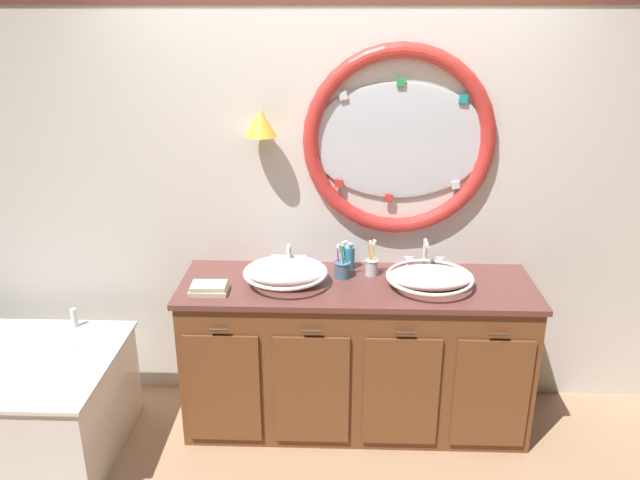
{
  "coord_description": "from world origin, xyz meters",
  "views": [
    {
      "loc": [
        0.02,
        -2.86,
        2.3
      ],
      "look_at": [
        -0.09,
        0.25,
        1.12
      ],
      "focal_mm": 35.65,
      "sensor_mm": 36.0,
      "label": 1
    }
  ],
  "objects_px": {
    "sink_basin_right": "(430,277)",
    "folded_hand_towel": "(209,288)",
    "sink_basin_left": "(285,273)",
    "toothbrush_holder_right": "(372,266)",
    "soap_dispenser": "(349,257)",
    "toothbrush_holder_left": "(342,268)"
  },
  "relations": [
    {
      "from": "sink_basin_right",
      "to": "folded_hand_towel",
      "type": "distance_m",
      "value": 1.16
    },
    {
      "from": "sink_basin_left",
      "to": "sink_basin_right",
      "type": "distance_m",
      "value": 0.77
    },
    {
      "from": "sink_basin_left",
      "to": "sink_basin_right",
      "type": "xyz_separation_m",
      "value": [
        0.77,
        0.0,
        -0.02
      ]
    },
    {
      "from": "toothbrush_holder_right",
      "to": "folded_hand_towel",
      "type": "bearing_deg",
      "value": -163.26
    },
    {
      "from": "folded_hand_towel",
      "to": "sink_basin_right",
      "type": "bearing_deg",
      "value": 5.77
    },
    {
      "from": "sink_basin_left",
      "to": "folded_hand_towel",
      "type": "relative_size",
      "value": 2.29
    },
    {
      "from": "toothbrush_holder_right",
      "to": "folded_hand_towel",
      "type": "relative_size",
      "value": 1.05
    },
    {
      "from": "soap_dispenser",
      "to": "sink_basin_right",
      "type": "bearing_deg",
      "value": -28.16
    },
    {
      "from": "sink_basin_left",
      "to": "toothbrush_holder_right",
      "type": "relative_size",
      "value": 2.18
    },
    {
      "from": "toothbrush_holder_left",
      "to": "soap_dispenser",
      "type": "bearing_deg",
      "value": 74.08
    },
    {
      "from": "sink_basin_right",
      "to": "soap_dispenser",
      "type": "height_order",
      "value": "soap_dispenser"
    },
    {
      "from": "folded_hand_towel",
      "to": "toothbrush_holder_left",
      "type": "bearing_deg",
      "value": 17.36
    },
    {
      "from": "toothbrush_holder_left",
      "to": "folded_hand_towel",
      "type": "bearing_deg",
      "value": -162.64
    },
    {
      "from": "toothbrush_holder_right",
      "to": "soap_dispenser",
      "type": "height_order",
      "value": "toothbrush_holder_right"
    },
    {
      "from": "soap_dispenser",
      "to": "folded_hand_towel",
      "type": "distance_m",
      "value": 0.81
    },
    {
      "from": "sink_basin_right",
      "to": "soap_dispenser",
      "type": "bearing_deg",
      "value": 151.84
    },
    {
      "from": "folded_hand_towel",
      "to": "sink_basin_left",
      "type": "bearing_deg",
      "value": 16.7
    },
    {
      "from": "sink_basin_right",
      "to": "toothbrush_holder_right",
      "type": "height_order",
      "value": "toothbrush_holder_right"
    },
    {
      "from": "sink_basin_right",
      "to": "folded_hand_towel",
      "type": "relative_size",
      "value": 2.36
    },
    {
      "from": "toothbrush_holder_left",
      "to": "sink_basin_right",
      "type": "bearing_deg",
      "value": -12.15
    },
    {
      "from": "toothbrush_holder_left",
      "to": "soap_dispenser",
      "type": "distance_m",
      "value": 0.13
    },
    {
      "from": "toothbrush_holder_left",
      "to": "toothbrush_holder_right",
      "type": "distance_m",
      "value": 0.17
    }
  ]
}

